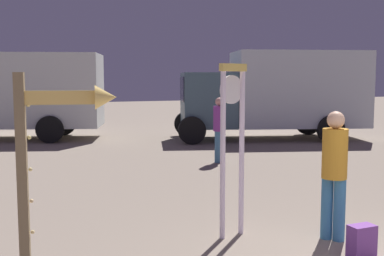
{
  "coord_description": "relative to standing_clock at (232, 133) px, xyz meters",
  "views": [
    {
      "loc": [
        -3.66,
        -3.01,
        2.1
      ],
      "look_at": [
        -0.31,
        4.99,
        1.2
      ],
      "focal_mm": 44.27,
      "sensor_mm": 36.0,
      "label": 1
    }
  ],
  "objects": [
    {
      "name": "box_truck_far",
      "position": [
        6.31,
        8.6,
        0.25
      ],
      "size": [
        6.96,
        4.25,
        3.04
      ],
      "color": "silver",
      "rests_on": "ground_plane"
    },
    {
      "name": "standing_clock",
      "position": [
        0.0,
        0.0,
        0.0
      ],
      "size": [
        0.43,
        0.19,
        2.3
      ],
      "color": "white",
      "rests_on": "ground_plane"
    },
    {
      "name": "arrow_sign",
      "position": [
        -2.32,
        -0.59,
        0.09
      ],
      "size": [
        1.02,
        0.37,
        2.17
      ],
      "color": "#877351",
      "rests_on": "ground_plane"
    },
    {
      "name": "backpack",
      "position": [
        1.07,
        -1.26,
        -1.2
      ],
      "size": [
        0.32,
        0.23,
        0.38
      ],
      "color": "#794197",
      "rests_on": "ground_plane"
    },
    {
      "name": "box_truck_near",
      "position": [
        -2.11,
        12.02,
        0.22
      ],
      "size": [
        6.67,
        4.2,
        2.97
      ],
      "color": "silver",
      "rests_on": "ground_plane"
    },
    {
      "name": "person_near_clock",
      "position": [
        1.15,
        -0.65,
        -0.44
      ],
      "size": [
        0.32,
        0.32,
        1.69
      ],
      "color": "teal",
      "rests_on": "ground_plane"
    },
    {
      "name": "person_distant",
      "position": [
        2.33,
        5.15,
        -0.47
      ],
      "size": [
        0.31,
        0.31,
        1.64
      ],
      "color": "teal",
      "rests_on": "ground_plane"
    }
  ]
}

